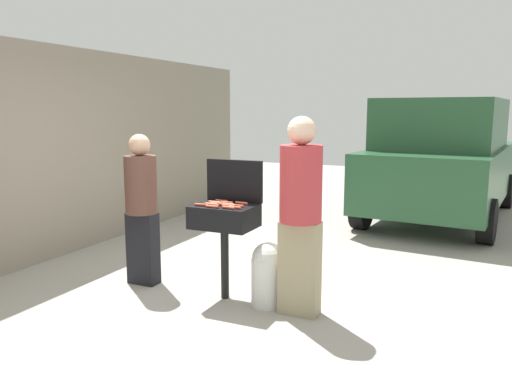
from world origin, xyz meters
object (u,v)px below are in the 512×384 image
hot_dog_5 (215,202)px  hot_dog_1 (228,206)px  hot_dog_7 (226,205)px  hot_dog_3 (242,203)px  propane_tank (268,273)px  hot_dog_0 (235,207)px  hot_dog_4 (211,204)px  hot_dog_10 (212,207)px  hot_dog_11 (229,208)px  hot_dog_2 (222,201)px  person_left (142,204)px  hot_dog_14 (228,204)px  parked_minivan (443,158)px  hot_dog_9 (217,203)px  bbq_grill (224,220)px  hot_dog_8 (201,205)px  person_right (301,209)px  hot_dog_12 (227,203)px  hot_dog_6 (237,206)px  hot_dog_13 (213,205)px

hot_dog_5 → hot_dog_1: bearing=-29.7°
hot_dog_7 → hot_dog_3: bearing=56.8°
propane_tank → hot_dog_0: bearing=-159.0°
hot_dog_4 → hot_dog_10: size_ratio=1.00×
hot_dog_7 → hot_dog_11: 0.15m
hot_dog_2 → person_left: bearing=-173.4°
hot_dog_14 → parked_minivan: (1.55, 4.90, 0.07)m
hot_dog_9 → hot_dog_11: bearing=-35.3°
bbq_grill → hot_dog_8: 0.27m
person_right → hot_dog_8: bearing=-12.4°
hot_dog_5 → hot_dog_12: bearing=12.7°
hot_dog_6 → hot_dog_9: size_ratio=1.00×
hot_dog_13 → hot_dog_3: bearing=43.7°
hot_dog_10 → person_right: (0.84, 0.10, 0.02)m
hot_dog_0 → hot_dog_13: size_ratio=1.00×
hot_dog_5 → parked_minivan: size_ratio=0.03×
hot_dog_14 → person_left: bearing=178.4°
hot_dog_14 → person_right: person_right is taller
hot_dog_3 → hot_dog_7: same height
hot_dog_12 → hot_dog_14: same height
hot_dog_7 → person_left: 1.04m
hot_dog_1 → hot_dog_6: same height
hot_dog_0 → hot_dog_9: (-0.26, 0.11, 0.00)m
hot_dog_8 → person_left: size_ratio=0.08×
hot_dog_9 → hot_dog_5: bearing=136.4°
hot_dog_13 → person_left: (-0.93, 0.11, -0.08)m
hot_dog_11 → hot_dog_12: same height
hot_dog_4 → hot_dog_6: 0.27m
hot_dog_7 → hot_dog_14: 0.03m
hot_dog_7 → hot_dog_11: bearing=-54.0°
hot_dog_1 → hot_dog_9: bearing=155.6°
hot_dog_5 → hot_dog_8: bearing=-106.2°
hot_dog_0 → hot_dog_12: (-0.18, 0.19, 0.00)m
hot_dog_4 → hot_dog_13: bearing=-39.7°
hot_dog_7 → hot_dog_12: bearing=115.2°
hot_dog_8 → person_right: person_right is taller
hot_dog_4 → person_left: 0.89m
hot_dog_6 → person_right: 0.65m
hot_dog_5 → person_left: 0.88m
hot_dog_5 → person_right: 0.94m
hot_dog_1 → hot_dog_6: 0.09m
hot_dog_2 → hot_dog_14: size_ratio=1.00×
hot_dog_8 → hot_dog_14: bearing=29.6°
hot_dog_3 → hot_dog_9: size_ratio=1.00×
hot_dog_10 → hot_dog_11: bearing=6.2°
hot_dog_3 → hot_dog_6: same height
hot_dog_5 → hot_dog_6: bearing=-14.7°
hot_dog_9 → parked_minivan: bearing=71.1°
hot_dog_3 → hot_dog_0: bearing=-78.8°
hot_dog_4 → hot_dog_12: same height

